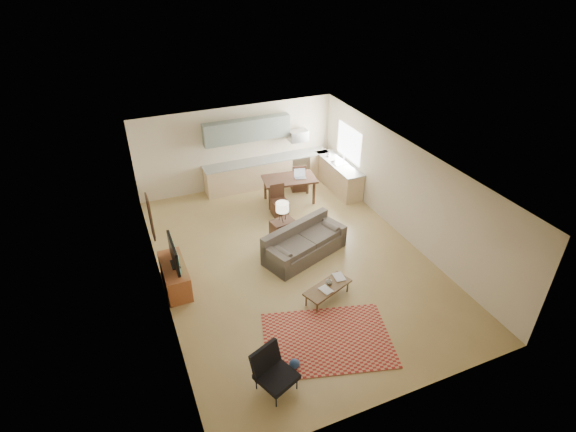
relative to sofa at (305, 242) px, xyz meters
name	(u,v)px	position (x,y,z in m)	size (l,w,h in m)	color
room	(293,215)	(-0.37, -0.06, 0.94)	(9.00, 9.00, 9.00)	#9C824D
kitchen_counter_back	(268,172)	(0.53, 4.12, 0.05)	(4.26, 0.64, 0.92)	tan
kitchen_counter_right	(339,176)	(2.56, 2.94, 0.05)	(0.64, 2.26, 0.92)	tan
kitchen_range	(298,166)	(1.63, 4.12, 0.04)	(0.62, 0.62, 0.90)	#A5A8AD
kitchen_microwave	(298,136)	(1.63, 4.14, 1.14)	(0.62, 0.40, 0.35)	#A5A8AD
upper_cabinets	(247,130)	(-0.07, 4.27, 1.54)	(2.80, 0.34, 0.70)	gray
window_right	(349,143)	(2.86, 2.94, 1.14)	(0.02, 1.40, 1.05)	white
wall_art_left	(151,217)	(-3.58, 0.84, 1.14)	(0.06, 0.42, 1.10)	olive
triptych	(234,136)	(-0.47, 4.41, 1.34)	(1.70, 0.04, 0.50)	beige
rug	(327,340)	(-0.79, -2.85, -0.40)	(2.60, 1.80, 0.02)	maroon
sofa	(305,242)	(0.00, 0.00, 0.00)	(2.33, 1.01, 0.81)	#554C43
coffee_table	(327,292)	(-0.22, -1.72, -0.23)	(1.18, 0.47, 0.36)	#4E371F
book_a	(322,292)	(-0.42, -1.85, -0.04)	(0.29, 0.34, 0.03)	maroon
book_b	(334,278)	(0.05, -1.52, -0.04)	(0.26, 0.34, 0.02)	navy
vase	(329,281)	(-0.15, -1.64, 0.03)	(0.17, 0.17, 0.16)	black
armchair	(276,374)	(-2.19, -3.54, 0.01)	(0.73, 0.73, 0.84)	black
tv_credenza	(175,276)	(-3.33, 0.04, -0.09)	(0.53, 1.38, 0.64)	brown
tv	(174,254)	(-3.28, 0.04, 0.55)	(0.11, 1.06, 0.64)	black
console_table	(283,232)	(-0.32, 0.73, -0.05)	(0.61, 0.41, 0.71)	#3B2419
table_lamp	(282,212)	(-0.32, 0.73, 0.59)	(0.34, 0.34, 0.57)	beige
dining_table	(289,190)	(0.73, 2.76, 0.00)	(1.60, 0.92, 0.81)	#3B2419
dining_chair_near	(279,201)	(0.16, 2.14, 0.06)	(0.45, 0.47, 0.94)	#3B2419
dining_chair_far	(298,177)	(1.31, 3.38, 0.06)	(0.45, 0.47, 0.94)	#3B2419
laptop	(300,174)	(1.05, 2.65, 0.53)	(0.34, 0.26, 0.26)	#A5A8AD
soap_bottle	(329,154)	(2.46, 3.48, 0.61)	(0.09, 0.09, 0.19)	beige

